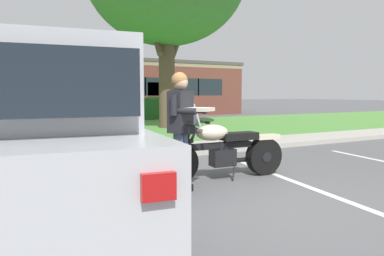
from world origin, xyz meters
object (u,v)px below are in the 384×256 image
at_px(parked_suv_adjacent, 33,135).
at_px(hedge_center_right, 95,109).
at_px(hedge_center_left, 17,111).
at_px(hedge_right, 159,108).
at_px(rider_person, 182,122).
at_px(handbag, 175,187).
at_px(motorcycle, 228,149).
at_px(brick_building, 71,88).

xyz_separation_m(parked_suv_adjacent, hedge_center_right, (3.72, 13.51, -0.30)).
distance_m(parked_suv_adjacent, hedge_center_left, 13.51).
bearing_deg(hedge_center_left, hedge_right, -0.00).
xyz_separation_m(rider_person, handbag, (-0.20, -0.19, -0.86)).
bearing_deg(hedge_center_left, handbag, -83.83).
relative_size(handbag, hedge_center_left, 0.14).
xyz_separation_m(parked_suv_adjacent, hedge_right, (7.15, 13.51, -0.30)).
distance_m(rider_person, hedge_right, 14.22).
xyz_separation_m(motorcycle, parked_suv_adjacent, (-2.99, -0.66, 0.47)).
relative_size(hedge_right, brick_building, 0.15).
xyz_separation_m(hedge_center_left, hedge_center_right, (3.42, -0.00, -0.00)).
relative_size(rider_person, hedge_center_right, 0.58).
distance_m(motorcycle, brick_building, 19.81).
bearing_deg(handbag, hedge_right, 68.10).
xyz_separation_m(hedge_center_right, hedge_right, (3.42, 0.00, 0.00)).
bearing_deg(brick_building, hedge_right, -63.72).
height_order(rider_person, hedge_center_right, rider_person).
bearing_deg(rider_person, parked_suv_adjacent, -172.04).
distance_m(motorcycle, hedge_center_left, 13.12).
height_order(motorcycle, hedge_center_left, motorcycle).
relative_size(hedge_center_left, hedge_right, 0.81).
distance_m(hedge_center_right, hedge_right, 3.42).
height_order(hedge_center_right, brick_building, brick_building).
height_order(motorcycle, parked_suv_adjacent, parked_suv_adjacent).
distance_m(motorcycle, hedge_center_right, 12.87).
distance_m(motorcycle, hedge_right, 13.50).
height_order(handbag, hedge_center_right, hedge_center_right).
relative_size(rider_person, handbag, 4.74).
relative_size(motorcycle, parked_suv_adjacent, 0.45).
bearing_deg(handbag, rider_person, 44.19).
bearing_deg(rider_person, motorcycle, 20.51).
distance_m(rider_person, parked_suv_adjacent, 1.97).
bearing_deg(hedge_center_right, hedge_right, 0.00).
bearing_deg(rider_person, hedge_center_right, 82.35).
distance_m(hedge_center_left, hedge_center_right, 3.42).
bearing_deg(hedge_center_left, rider_person, -82.91).
height_order(handbag, parked_suv_adjacent, parked_suv_adjacent).
relative_size(handbag, hedge_right, 0.11).
bearing_deg(hedge_center_right, parked_suv_adjacent, -105.42).
bearing_deg(hedge_right, handbag, -111.90).
distance_m(handbag, hedge_center_right, 13.58).
bearing_deg(parked_suv_adjacent, brick_building, 79.63).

